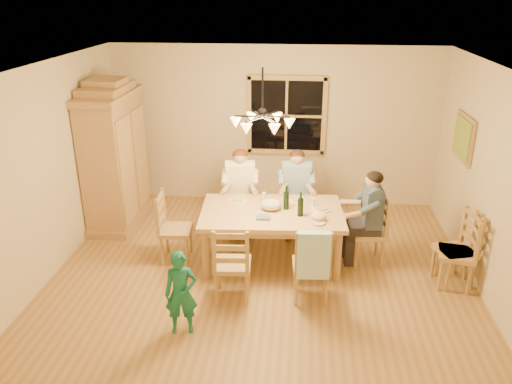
# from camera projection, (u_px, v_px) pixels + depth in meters

# --- Properties ---
(floor) EXTENTS (5.50, 5.50, 0.00)m
(floor) POSITION_uv_depth(u_px,v_px,m) (262.00, 273.00, 6.67)
(floor) COLOR olive
(floor) RESTS_ON ground
(ceiling) EXTENTS (5.50, 5.00, 0.02)m
(ceiling) POSITION_uv_depth(u_px,v_px,m) (263.00, 67.00, 5.65)
(ceiling) COLOR white
(ceiling) RESTS_ON wall_back
(wall_back) EXTENTS (5.50, 0.02, 2.70)m
(wall_back) POSITION_uv_depth(u_px,v_px,m) (274.00, 127.00, 8.46)
(wall_back) COLOR beige
(wall_back) RESTS_ON floor
(wall_left) EXTENTS (0.02, 5.00, 2.70)m
(wall_left) POSITION_uv_depth(u_px,v_px,m) (49.00, 171.00, 6.40)
(wall_left) COLOR beige
(wall_left) RESTS_ON floor
(wall_right) EXTENTS (0.02, 5.00, 2.70)m
(wall_right) POSITION_uv_depth(u_px,v_px,m) (493.00, 186.00, 5.92)
(wall_right) COLOR beige
(wall_right) RESTS_ON floor
(window) EXTENTS (1.30, 0.06, 1.30)m
(window) POSITION_uv_depth(u_px,v_px,m) (286.00, 116.00, 8.34)
(window) COLOR black
(window) RESTS_ON wall_back
(painting) EXTENTS (0.06, 0.78, 0.64)m
(painting) POSITION_uv_depth(u_px,v_px,m) (463.00, 138.00, 6.93)
(painting) COLOR olive
(painting) RESTS_ON wall_right
(chandelier) EXTENTS (0.77, 0.68, 0.71)m
(chandelier) POSITION_uv_depth(u_px,v_px,m) (262.00, 121.00, 5.89)
(chandelier) COLOR black
(chandelier) RESTS_ON ceiling
(armoire) EXTENTS (0.66, 1.40, 2.30)m
(armoire) POSITION_uv_depth(u_px,v_px,m) (115.00, 159.00, 7.77)
(armoire) COLOR olive
(armoire) RESTS_ON floor
(dining_table) EXTENTS (1.97, 1.29, 0.76)m
(dining_table) POSITION_uv_depth(u_px,v_px,m) (272.00, 217.00, 6.73)
(dining_table) COLOR tan
(dining_table) RESTS_ON floor
(chair_far_left) EXTENTS (0.47, 0.45, 0.99)m
(chair_far_left) POSITION_uv_depth(u_px,v_px,m) (241.00, 213.00, 7.71)
(chair_far_left) COLOR tan
(chair_far_left) RESTS_ON floor
(chair_far_right) EXTENTS (0.47, 0.45, 0.99)m
(chair_far_right) POSITION_uv_depth(u_px,v_px,m) (295.00, 214.00, 7.69)
(chair_far_right) COLOR tan
(chair_far_right) RESTS_ON floor
(chair_near_left) EXTENTS (0.47, 0.45, 0.99)m
(chair_near_left) POSITION_uv_depth(u_px,v_px,m) (232.00, 275.00, 6.05)
(chair_near_left) COLOR tan
(chair_near_left) RESTS_ON floor
(chair_near_right) EXTENTS (0.47, 0.45, 0.99)m
(chair_near_right) POSITION_uv_depth(u_px,v_px,m) (311.00, 276.00, 6.03)
(chair_near_right) COLOR tan
(chair_near_right) RESTS_ON floor
(chair_end_left) EXTENTS (0.45, 0.47, 0.99)m
(chair_end_left) POSITION_uv_depth(u_px,v_px,m) (176.00, 240.00, 6.90)
(chair_end_left) COLOR tan
(chair_end_left) RESTS_ON floor
(chair_end_right) EXTENTS (0.45, 0.47, 0.99)m
(chair_end_right) POSITION_uv_depth(u_px,v_px,m) (368.00, 242.00, 6.83)
(chair_end_right) COLOR tan
(chair_end_right) RESTS_ON floor
(adult_woman) EXTENTS (0.41, 0.44, 0.87)m
(adult_woman) POSITION_uv_depth(u_px,v_px,m) (240.00, 181.00, 7.50)
(adult_woman) COLOR #F8EFBF
(adult_woman) RESTS_ON floor
(adult_plaid_man) EXTENTS (0.41, 0.44, 0.87)m
(adult_plaid_man) POSITION_uv_depth(u_px,v_px,m) (296.00, 181.00, 7.48)
(adult_plaid_man) COLOR #316888
(adult_plaid_man) RESTS_ON floor
(adult_slate_man) EXTENTS (0.44, 0.41, 0.87)m
(adult_slate_man) POSITION_uv_depth(u_px,v_px,m) (371.00, 206.00, 6.63)
(adult_slate_man) COLOR #3A495C
(adult_slate_man) RESTS_ON floor
(towel) EXTENTS (0.39, 0.13, 0.58)m
(towel) POSITION_uv_depth(u_px,v_px,m) (313.00, 255.00, 5.70)
(towel) COLOR #B0DEEE
(towel) RESTS_ON chair_near_right
(wine_bottle_a) EXTENTS (0.08, 0.08, 0.33)m
(wine_bottle_a) POSITION_uv_depth(u_px,v_px,m) (286.00, 198.00, 6.69)
(wine_bottle_a) COLOR black
(wine_bottle_a) RESTS_ON dining_table
(wine_bottle_b) EXTENTS (0.08, 0.08, 0.33)m
(wine_bottle_b) POSITION_uv_depth(u_px,v_px,m) (301.00, 204.00, 6.49)
(wine_bottle_b) COLOR black
(wine_bottle_b) RESTS_ON dining_table
(plate_woman) EXTENTS (0.26, 0.26, 0.02)m
(plate_woman) POSITION_uv_depth(u_px,v_px,m) (238.00, 201.00, 6.99)
(plate_woman) COLOR white
(plate_woman) RESTS_ON dining_table
(plate_plaid) EXTENTS (0.26, 0.26, 0.02)m
(plate_plaid) POSITION_uv_depth(u_px,v_px,m) (297.00, 200.00, 7.00)
(plate_plaid) COLOR white
(plate_plaid) RESTS_ON dining_table
(plate_slate) EXTENTS (0.26, 0.26, 0.02)m
(plate_slate) POSITION_uv_depth(u_px,v_px,m) (321.00, 209.00, 6.72)
(plate_slate) COLOR white
(plate_slate) RESTS_ON dining_table
(wine_glass_a) EXTENTS (0.06, 0.06, 0.14)m
(wine_glass_a) POSITION_uv_depth(u_px,v_px,m) (264.00, 197.00, 6.95)
(wine_glass_a) COLOR silver
(wine_glass_a) RESTS_ON dining_table
(wine_glass_b) EXTENTS (0.06, 0.06, 0.14)m
(wine_glass_b) POSITION_uv_depth(u_px,v_px,m) (313.00, 203.00, 6.75)
(wine_glass_b) COLOR silver
(wine_glass_b) RESTS_ON dining_table
(cap) EXTENTS (0.20, 0.20, 0.11)m
(cap) POSITION_uv_depth(u_px,v_px,m) (318.00, 216.00, 6.40)
(cap) COLOR beige
(cap) RESTS_ON dining_table
(napkin) EXTENTS (0.19, 0.15, 0.03)m
(napkin) POSITION_uv_depth(u_px,v_px,m) (263.00, 217.00, 6.46)
(napkin) COLOR #466781
(napkin) RESTS_ON dining_table
(cloth_bundle) EXTENTS (0.28, 0.22, 0.15)m
(cloth_bundle) POSITION_uv_depth(u_px,v_px,m) (271.00, 205.00, 6.69)
(cloth_bundle) COLOR #C7B990
(cloth_bundle) RESTS_ON dining_table
(child) EXTENTS (0.39, 0.30, 0.98)m
(child) POSITION_uv_depth(u_px,v_px,m) (181.00, 293.00, 5.37)
(child) COLOR #176853
(child) RESTS_ON floor
(chair_spare_front) EXTENTS (0.49, 0.51, 0.99)m
(chair_spare_front) POSITION_uv_depth(u_px,v_px,m) (455.00, 264.00, 6.29)
(chair_spare_front) COLOR tan
(chair_spare_front) RESTS_ON floor
(chair_spare_back) EXTENTS (0.52, 0.54, 0.99)m
(chair_spare_back) POSITION_uv_depth(u_px,v_px,m) (453.00, 262.00, 6.35)
(chair_spare_back) COLOR tan
(chair_spare_back) RESTS_ON floor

